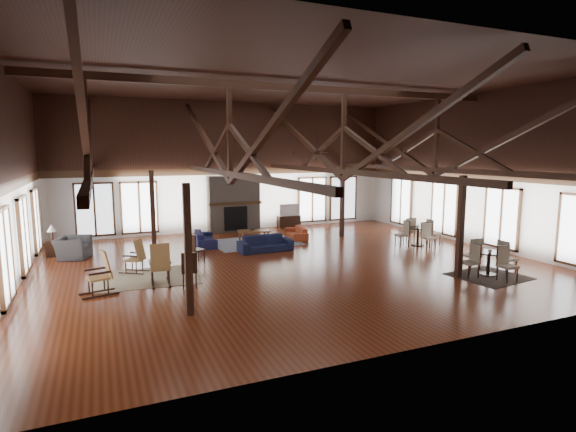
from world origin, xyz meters
name	(u,v)px	position (x,y,z in m)	size (l,w,h in m)	color
floor	(290,263)	(0.00, 0.00, 0.00)	(16.00, 16.00, 0.00)	maroon
ceiling	(290,80)	(0.00, 0.00, 6.00)	(16.00, 14.00, 0.02)	black
wall_back	(231,167)	(0.00, 7.00, 3.00)	(16.00, 0.02, 6.00)	silver
wall_front	(438,192)	(0.00, -7.00, 3.00)	(16.00, 0.02, 6.00)	silver
wall_left	(6,180)	(-8.00, 0.00, 3.00)	(0.02, 14.00, 6.00)	silver
wall_right	(475,170)	(8.00, 0.00, 3.00)	(0.02, 14.00, 6.00)	silver
roof_truss	(290,142)	(0.00, 0.00, 4.03)	(15.60, 14.07, 3.14)	black
post_grid	(290,219)	(0.00, 0.00, 1.52)	(8.16, 7.16, 3.05)	black
fireplace	(234,204)	(0.00, 6.67, 1.29)	(2.50, 0.69, 2.60)	#706155
ceiling_fan	(317,152)	(0.50, -1.00, 3.73)	(1.60, 1.60, 0.75)	black
sofa_navy_front	(265,243)	(-0.12, 2.06, 0.30)	(2.03, 0.79, 0.59)	black
sofa_navy_left	(205,238)	(-1.96, 4.01, 0.28)	(0.75, 1.91, 0.56)	#141638
sofa_orange	(297,233)	(2.01, 3.94, 0.25)	(0.66, 1.68, 0.49)	#98391D
coffee_table	(254,232)	(0.02, 3.81, 0.44)	(1.40, 0.88, 0.50)	brown
vase	(252,228)	(-0.03, 3.87, 0.60)	(0.20, 0.20, 0.20)	#B2B2B2
armchair	(73,248)	(-6.75, 3.65, 0.37)	(1.00, 1.15, 0.75)	#313133
side_table_lamp	(53,244)	(-7.42, 4.27, 0.44)	(0.46, 0.46, 1.16)	black
rocking_chair_a	(137,257)	(-4.82, 0.77, 0.50)	(0.93, 0.81, 1.06)	#A06A3C
rocking_chair_b	(160,265)	(-4.32, -0.86, 0.57)	(0.56, 0.96, 1.21)	#A06A3C
rocking_chair_c	(102,274)	(-5.83, -1.08, 0.55)	(0.99, 0.67, 1.18)	#A06A3C
side_chair_a	(194,247)	(-2.95, 1.21, 0.59)	(0.56, 0.56, 1.01)	black
side_chair_b	(189,267)	(-3.62, -1.44, 0.59)	(0.49, 0.49, 1.01)	black
cafe_table_near	(489,259)	(5.02, -3.67, 0.50)	(1.94, 1.94, 1.01)	black
cafe_table_far	(418,233)	(5.88, 0.69, 0.50)	(1.95, 1.95, 1.01)	black
cup_near	(490,251)	(4.94, -3.77, 0.77)	(0.11, 0.11, 0.09)	#B2B2B2
cup_far	(418,227)	(5.81, 0.64, 0.77)	(0.12, 0.12, 0.10)	#B2B2B2
tv_console	(289,221)	(2.84, 6.75, 0.28)	(1.13, 0.42, 0.56)	black
television	(289,210)	(2.84, 6.75, 0.86)	(1.04, 0.14, 0.60)	#B2B2B2
rug_tan	(148,277)	(-4.59, 0.07, 0.01)	(2.91, 2.29, 0.01)	tan
rug_navy	(255,242)	(0.03, 3.74, 0.01)	(3.45, 2.59, 0.01)	#182244
rug_dark	(489,276)	(4.92, -3.80, 0.01)	(2.00, 1.82, 0.01)	black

